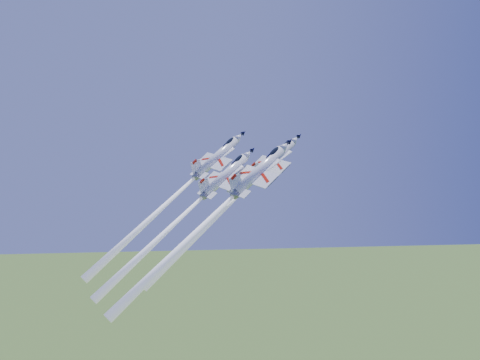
{
  "coord_description": "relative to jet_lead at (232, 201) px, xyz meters",
  "views": [
    {
      "loc": [
        -7.76,
        -107.81,
        124.53
      ],
      "look_at": [
        0.0,
        0.0,
        106.36
      ],
      "focal_mm": 40.0,
      "sensor_mm": 36.0,
      "label": 1
    }
  ],
  "objects": [
    {
      "name": "jet_left",
      "position": [
        -11.68,
        1.2,
        0.97
      ],
      "size": [
        29.98,
        19.44,
        30.91
      ],
      "rotation": [
        0.63,
        0.07,
        -1.01
      ],
      "color": "white"
    },
    {
      "name": "jet_lead",
      "position": [
        0.0,
        0.0,
        0.0
      ],
      "size": [
        30.74,
        19.93,
        31.8
      ],
      "rotation": [
        0.63,
        0.07,
        -1.01
      ],
      "color": "white"
    },
    {
      "name": "jet_right",
      "position": [
        -4.21,
        -9.57,
        -0.84
      ],
      "size": [
        32.29,
        20.94,
        33.15
      ],
      "rotation": [
        0.63,
        0.07,
        -1.01
      ],
      "color": "white"
    },
    {
      "name": "jet_slot",
      "position": [
        -9.61,
        -5.85,
        -1.27
      ],
      "size": [
        28.53,
        18.5,
        29.29
      ],
      "rotation": [
        0.63,
        0.07,
        -1.01
      ],
      "color": "white"
    }
  ]
}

